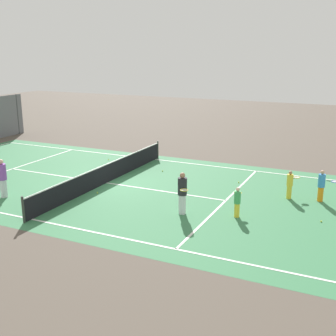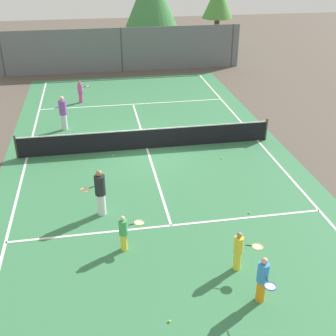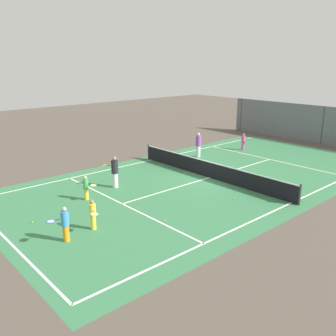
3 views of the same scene
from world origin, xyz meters
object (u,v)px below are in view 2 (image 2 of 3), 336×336
(player_4, at_px, (239,250))
(ball_crate, at_px, (175,135))
(tennis_ball_0, at_px, (213,130))
(tennis_ball_5, at_px, (249,213))
(player_0, at_px, (81,91))
(player_1, at_px, (100,192))
(tennis_ball_4, at_px, (234,127))
(tennis_ball_6, at_px, (113,155))
(player_3, at_px, (63,113))
(player_5, at_px, (262,279))
(tennis_ball_2, at_px, (217,123))
(tennis_ball_3, at_px, (222,158))
(tennis_ball_1, at_px, (169,321))
(player_2, at_px, (124,232))

(player_4, xyz_separation_m, ball_crate, (-0.04, 9.84, -0.50))
(player_4, xyz_separation_m, tennis_ball_0, (2.12, 10.50, -0.65))
(player_4, relative_size, tennis_ball_5, 19.94)
(player_0, relative_size, player_1, 0.75)
(tennis_ball_4, xyz_separation_m, tennis_ball_6, (-6.49, -2.36, 0.00))
(player_3, xyz_separation_m, tennis_ball_4, (8.76, -1.26, -0.89))
(tennis_ball_5, bearing_deg, player_4, -116.09)
(player_0, height_order, tennis_ball_4, player_0)
(player_5, bearing_deg, tennis_ball_5, 74.33)
(ball_crate, bearing_deg, tennis_ball_6, -155.18)
(tennis_ball_2, xyz_separation_m, tennis_ball_3, (-0.94, -4.21, 0.00))
(player_4, bearing_deg, player_5, -81.51)
(player_0, xyz_separation_m, tennis_ball_3, (6.25, -8.98, -0.66))
(player_5, distance_m, tennis_ball_3, 8.77)
(player_3, distance_m, player_5, 14.51)
(tennis_ball_3, bearing_deg, player_3, 146.31)
(player_1, relative_size, player_5, 1.23)
(tennis_ball_1, bearing_deg, player_1, 105.77)
(player_3, distance_m, player_4, 13.19)
(tennis_ball_5, relative_size, tennis_ball_6, 1.00)
(ball_crate, bearing_deg, player_0, 125.51)
(tennis_ball_2, relative_size, tennis_ball_6, 1.00)
(tennis_ball_2, bearing_deg, player_2, -120.31)
(tennis_ball_3, bearing_deg, player_1, -146.94)
(player_3, height_order, tennis_ball_1, player_3)
(tennis_ball_1, bearing_deg, tennis_ball_3, 65.89)
(player_1, relative_size, tennis_ball_2, 26.96)
(tennis_ball_4, bearing_deg, ball_crate, -164.88)
(player_0, xyz_separation_m, ball_crate, (4.57, -6.40, -0.51))
(tennis_ball_6, bearing_deg, player_1, -98.45)
(tennis_ball_2, bearing_deg, tennis_ball_4, -45.17)
(player_4, relative_size, tennis_ball_6, 19.94)
(player_1, height_order, tennis_ball_4, player_1)
(tennis_ball_4, height_order, tennis_ball_6, same)
(tennis_ball_0, relative_size, tennis_ball_6, 1.00)
(ball_crate, bearing_deg, tennis_ball_4, 15.12)
(player_4, distance_m, tennis_ball_5, 3.17)
(tennis_ball_1, bearing_deg, tennis_ball_2, 69.39)
(player_1, bearing_deg, tennis_ball_0, 48.64)
(player_3, xyz_separation_m, tennis_ball_6, (2.28, -3.61, -0.89))
(player_4, xyz_separation_m, tennis_ball_3, (1.64, 7.27, -0.65))
(player_1, relative_size, tennis_ball_1, 26.96)
(player_5, distance_m, tennis_ball_1, 2.69)
(player_0, relative_size, tennis_ball_6, 20.21)
(player_3, bearing_deg, ball_crate, -21.73)
(ball_crate, xyz_separation_m, tennis_ball_2, (2.62, 1.63, -0.15))
(player_1, height_order, player_5, player_1)
(tennis_ball_1, bearing_deg, tennis_ball_4, 65.46)
(player_5, xyz_separation_m, ball_crate, (-0.24, 11.20, -0.57))
(tennis_ball_0, bearing_deg, tennis_ball_2, 64.92)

